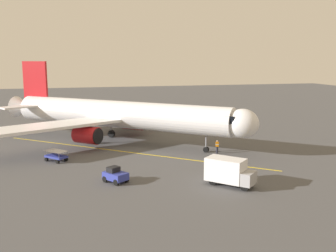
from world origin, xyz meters
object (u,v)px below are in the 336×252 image
ground_crew_marshaller (217,147)px  box_truck_near_nose (230,172)px  airplane (116,115)px  baggage_cart_starboard_side (56,156)px  tug_portside (115,175)px

ground_crew_marshaller → box_truck_near_nose: box_truck_near_nose is taller
ground_crew_marshaller → airplane: bearing=-41.2°
box_truck_near_nose → baggage_cart_starboard_side: bearing=-40.2°
box_truck_near_nose → tug_portside: (10.34, -3.86, -0.68)m
airplane → box_truck_near_nose: bearing=109.2°
ground_crew_marshaller → baggage_cart_starboard_side: ground_crew_marshaller is taller
ground_crew_marshaller → baggage_cart_starboard_side: (19.75, -1.22, -0.23)m
airplane → tug_portside: (2.56, 18.54, -3.30)m
box_truck_near_nose → tug_portside: box_truck_near_nose is taller
ground_crew_marshaller → baggage_cart_starboard_side: size_ratio=0.60×
box_truck_near_nose → baggage_cart_starboard_side: 21.04m
tug_portside → box_truck_near_nose: bearing=159.5°
box_truck_near_nose → baggage_cart_starboard_side: (16.06, -13.57, -0.73)m
ground_crew_marshaller → tug_portside: bearing=31.2°
tug_portside → baggage_cart_starboard_side: tug_portside is taller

